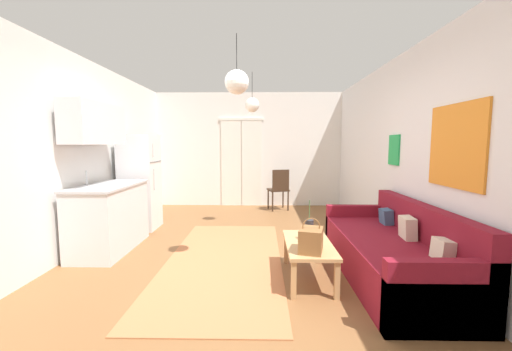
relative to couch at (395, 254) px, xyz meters
name	(u,v)px	position (x,y,z in m)	size (l,w,h in m)	color
ground_plane	(235,274)	(-1.77, 0.18, -0.32)	(4.95, 8.33, 0.10)	brown
wall_back	(248,150)	(-1.78, 4.09, 1.05)	(4.55, 0.13, 2.68)	white
wall_right	(433,156)	(0.46, 0.18, 1.07)	(0.12, 7.93, 2.68)	silver
wall_left	(40,156)	(-4.00, 0.18, 1.07)	(0.12, 7.93, 2.68)	white
area_rug	(224,260)	(-1.93, 0.49, -0.27)	(1.43, 3.21, 0.01)	#B26B42
couch	(395,254)	(0.00, 0.00, 0.00)	(0.89, 2.19, 0.82)	maroon
coffee_table	(308,247)	(-0.95, -0.03, 0.08)	(0.49, 0.98, 0.41)	tan
bamboo_vase	(309,230)	(-0.93, 0.06, 0.25)	(0.09, 0.09, 0.45)	#2D2D33
handbag	(311,240)	(-0.97, -0.31, 0.25)	(0.28, 0.32, 0.34)	brown
refrigerator	(140,182)	(-3.57, 1.97, 0.55)	(0.60, 0.59, 1.64)	white
kitchen_counter	(106,197)	(-3.60, 0.86, 0.48)	(0.63, 1.30, 2.03)	silver
accent_chair	(279,187)	(-1.07, 3.50, 0.24)	(0.51, 0.50, 0.92)	#382619
pendant_lamp_near	(237,82)	(-1.74, 0.20, 1.88)	(0.27, 0.27, 0.66)	black
pendant_lamp_far	(252,105)	(-1.62, 2.01, 1.86)	(0.25, 0.25, 0.67)	black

